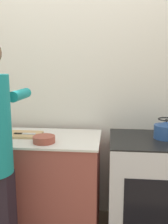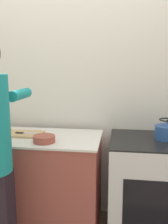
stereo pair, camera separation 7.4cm
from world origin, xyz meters
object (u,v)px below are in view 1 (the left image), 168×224
at_px(oven, 151,189).
at_px(kettle, 166,130).
at_px(knife, 24,134).
at_px(bowl_prep, 44,139).
at_px(cutting_board, 22,134).

height_order(oven, kettle, kettle).
bearing_deg(knife, bowl_prep, -37.83).
xyz_separation_m(oven, kettle, (0.10, 0.03, 0.54)).
distance_m(kettle, bowl_prep, 1.04).
bearing_deg(knife, kettle, 1.14).
xyz_separation_m(knife, bowl_prep, (0.23, -0.18, 0.01)).
height_order(kettle, bowl_prep, kettle).
bearing_deg(cutting_board, oven, -0.49).
bearing_deg(oven, bowl_prep, -168.86).
height_order(knife, kettle, kettle).
bearing_deg(bowl_prep, cutting_board, 143.44).
distance_m(knife, kettle, 1.25).
relative_size(oven, knife, 4.74).
bearing_deg(knife, oven, -0.20).
distance_m(oven, bowl_prep, 1.05).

